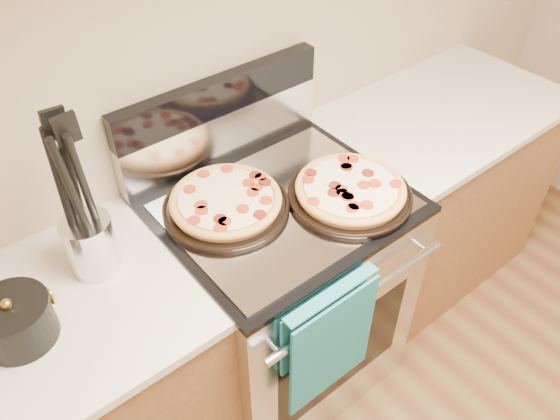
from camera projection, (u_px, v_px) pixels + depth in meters
wall_back at (207, 34)px, 1.64m from camera, size 4.00×0.00×4.00m
range_body at (280, 295)px, 2.04m from camera, size 0.76×0.68×0.90m
oven_window at (342, 356)px, 1.85m from camera, size 0.56×0.01×0.40m
cooktop at (280, 203)px, 1.73m from camera, size 0.76×0.68×0.02m
backsplash_lower at (223, 134)px, 1.85m from camera, size 0.76×0.06×0.18m
backsplash_upper at (219, 95)px, 1.75m from camera, size 0.76×0.06×0.12m
oven_handle at (360, 298)px, 1.59m from camera, size 0.70×0.03×0.03m
dish_towel at (328, 339)px, 1.60m from camera, size 0.32×0.05×0.42m
foil_sheet at (286, 205)px, 1.71m from camera, size 0.70×0.55×0.01m
cabinet_right at (427, 197)px, 2.48m from camera, size 1.00×0.62×0.88m
countertop_right at (447, 111)px, 2.17m from camera, size 1.02×0.64×0.03m
pepperoni_pizza_back at (226, 202)px, 1.67m from camera, size 0.47×0.47×0.05m
pepperoni_pizza_front at (350, 191)px, 1.71m from camera, size 0.51×0.51×0.05m
utensil_crock at (91, 245)px, 1.48m from camera, size 0.14×0.14×0.17m
saucepan at (16, 323)px, 1.33m from camera, size 0.20×0.20×0.11m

